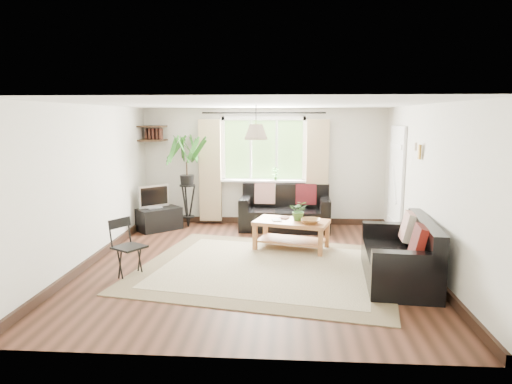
# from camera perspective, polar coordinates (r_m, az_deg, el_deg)

# --- Properties ---
(floor) EXTENTS (5.50, 5.50, 0.00)m
(floor) POSITION_cam_1_polar(r_m,az_deg,el_deg) (7.04, -0.22, -9.00)
(floor) COLOR black
(floor) RESTS_ON ground
(ceiling) EXTENTS (5.50, 5.50, 0.00)m
(ceiling) POSITION_cam_1_polar(r_m,az_deg,el_deg) (6.68, -0.23, 10.93)
(ceiling) COLOR white
(ceiling) RESTS_ON floor
(wall_back) EXTENTS (5.00, 0.02, 2.40)m
(wall_back) POSITION_cam_1_polar(r_m,az_deg,el_deg) (9.48, 0.96, 3.20)
(wall_back) COLOR beige
(wall_back) RESTS_ON floor
(wall_front) EXTENTS (5.00, 0.02, 2.40)m
(wall_front) POSITION_cam_1_polar(r_m,az_deg,el_deg) (4.07, -2.99, -5.11)
(wall_front) COLOR beige
(wall_front) RESTS_ON floor
(wall_left) EXTENTS (0.02, 5.50, 2.40)m
(wall_left) POSITION_cam_1_polar(r_m,az_deg,el_deg) (7.37, -20.02, 0.86)
(wall_left) COLOR beige
(wall_left) RESTS_ON floor
(wall_right) EXTENTS (0.02, 5.50, 2.40)m
(wall_right) POSITION_cam_1_polar(r_m,az_deg,el_deg) (7.04, 20.53, 0.46)
(wall_right) COLOR beige
(wall_right) RESTS_ON floor
(rug) EXTENTS (4.16, 3.74, 0.02)m
(rug) POSITION_cam_1_polar(r_m,az_deg,el_deg) (6.86, 1.31, -9.41)
(rug) COLOR beige
(rug) RESTS_ON floor
(window) EXTENTS (2.50, 0.16, 2.16)m
(window) POSITION_cam_1_polar(r_m,az_deg,el_deg) (9.41, 0.95, 5.29)
(window) COLOR white
(window) RESTS_ON wall_back
(door) EXTENTS (0.06, 0.96, 2.06)m
(door) POSITION_cam_1_polar(r_m,az_deg,el_deg) (8.68, 17.10, 0.89)
(door) COLOR silver
(door) RESTS_ON wall_right
(corner_shelf) EXTENTS (0.50, 0.50, 0.34)m
(corner_shelf) POSITION_cam_1_polar(r_m,az_deg,el_deg) (9.56, -12.81, 7.17)
(corner_shelf) COLOR black
(corner_shelf) RESTS_ON wall_back
(pendant_lamp) EXTENTS (0.36, 0.36, 0.54)m
(pendant_lamp) POSITION_cam_1_polar(r_m,az_deg,el_deg) (7.08, 0.00, 8.01)
(pendant_lamp) COLOR beige
(pendant_lamp) RESTS_ON ceiling
(wall_sconce) EXTENTS (0.12, 0.12, 0.28)m
(wall_sconce) POSITION_cam_1_polar(r_m,az_deg,el_deg) (7.25, 19.57, 5.05)
(wall_sconce) COLOR beige
(wall_sconce) RESTS_ON wall_right
(sofa_back) EXTENTS (1.79, 0.93, 0.83)m
(sofa_back) POSITION_cam_1_polar(r_m,az_deg,el_deg) (9.09, 3.63, -2.09)
(sofa_back) COLOR black
(sofa_back) RESTS_ON floor
(sofa_right) EXTENTS (1.79, 1.01, 0.81)m
(sofa_right) POSITION_cam_1_polar(r_m,az_deg,el_deg) (6.54, 17.39, -7.15)
(sofa_right) COLOR black
(sofa_right) RESTS_ON floor
(coffee_table) EXTENTS (1.35, 0.96, 0.50)m
(coffee_table) POSITION_cam_1_polar(r_m,az_deg,el_deg) (7.76, 4.45, -5.36)
(coffee_table) COLOR #935830
(coffee_table) RESTS_ON floor
(table_plant) EXTENTS (0.33, 0.29, 0.34)m
(table_plant) POSITION_cam_1_polar(r_m,az_deg,el_deg) (7.69, 5.39, -2.31)
(table_plant) COLOR #396729
(table_plant) RESTS_ON coffee_table
(bowl) EXTENTS (0.36, 0.36, 0.08)m
(bowl) POSITION_cam_1_polar(r_m,az_deg,el_deg) (7.51, 6.86, -3.64)
(bowl) COLOR brown
(bowl) RESTS_ON coffee_table
(book_a) EXTENTS (0.18, 0.23, 0.02)m
(book_a) POSITION_cam_1_polar(r_m,az_deg,el_deg) (7.68, 2.03, -3.52)
(book_a) COLOR white
(book_a) RESTS_ON coffee_table
(book_b) EXTENTS (0.20, 0.24, 0.02)m
(book_b) POSITION_cam_1_polar(r_m,az_deg,el_deg) (7.89, 3.02, -3.17)
(book_b) COLOR #573022
(book_b) RESTS_ON coffee_table
(tv_stand) EXTENTS (0.91, 0.89, 0.44)m
(tv_stand) POSITION_cam_1_polar(r_m,az_deg,el_deg) (9.25, -12.00, -3.32)
(tv_stand) COLOR black
(tv_stand) RESTS_ON floor
(tv) EXTENTS (0.60, 0.58, 0.48)m
(tv) POSITION_cam_1_polar(r_m,az_deg,el_deg) (9.18, -12.66, -0.51)
(tv) COLOR #A5A5AA
(tv) RESTS_ON tv_stand
(palm_stand) EXTENTS (0.84, 0.84, 1.87)m
(palm_stand) POSITION_cam_1_polar(r_m,az_deg,el_deg) (9.29, -8.60, 1.33)
(palm_stand) COLOR black
(palm_stand) RESTS_ON floor
(folding_chair) EXTENTS (0.57, 0.57, 0.80)m
(folding_chair) POSITION_cam_1_polar(r_m,az_deg,el_deg) (6.67, -15.54, -6.78)
(folding_chair) COLOR black
(folding_chair) RESTS_ON floor
(sill_plant) EXTENTS (0.14, 0.10, 0.27)m
(sill_plant) POSITION_cam_1_polar(r_m,az_deg,el_deg) (9.36, 2.44, 2.29)
(sill_plant) COLOR #2D6023
(sill_plant) RESTS_ON window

